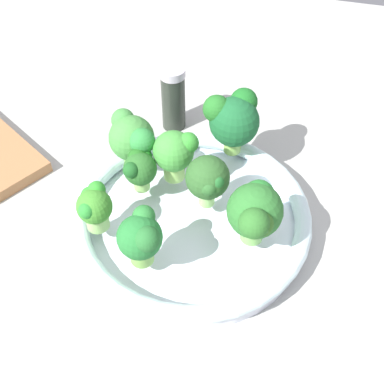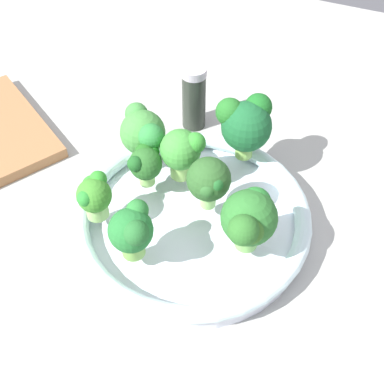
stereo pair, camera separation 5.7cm
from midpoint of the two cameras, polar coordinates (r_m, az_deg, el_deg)
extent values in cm
cube|color=#ABACA7|center=(61.75, 1.14, -6.34)|extent=(130.00, 130.00, 2.50)
cylinder|color=white|center=(61.25, 2.65, -3.80)|extent=(27.28, 27.28, 1.66)
torus|color=white|center=(59.81, 2.71, -2.71)|extent=(28.42, 28.42, 2.02)
cylinder|color=#8BC259|center=(64.57, -2.93, 4.73)|extent=(2.61, 2.61, 2.00)
sphere|color=#42883C|center=(62.64, -3.03, 6.62)|extent=(5.69, 5.69, 5.69)
sphere|color=#2F853A|center=(60.37, -1.99, 6.20)|extent=(3.18, 3.18, 3.18)
sphere|color=#3F893D|center=(63.21, -3.75, 8.70)|extent=(2.93, 2.93, 2.93)
cylinder|color=#97CF6B|center=(61.19, -2.52, 1.60)|extent=(1.96, 1.96, 1.89)
sphere|color=#286025|center=(59.58, -2.59, 3.09)|extent=(4.00, 4.00, 4.00)
sphere|color=#205D1C|center=(59.89, -2.74, 4.32)|extent=(2.38, 2.38, 2.38)
sphere|color=#1C5821|center=(58.16, -3.72, 3.07)|extent=(1.89, 1.89, 1.89)
sphere|color=#1C661C|center=(60.31, -1.89, 4.46)|extent=(1.80, 1.80, 1.80)
cylinder|color=#75B655|center=(55.25, 9.03, -5.51)|extent=(2.54, 2.54, 2.68)
sphere|color=#2C6D2B|center=(52.66, 9.45, -3.38)|extent=(6.05, 6.05, 6.05)
sphere|color=#2C6827|center=(49.86, 9.11, -4.49)|extent=(3.23, 3.23, 3.23)
sphere|color=#26782C|center=(53.20, 10.21, -1.45)|extent=(3.53, 3.53, 3.53)
sphere|color=#346C24|center=(50.63, 9.89, -4.63)|extent=(2.70, 2.70, 2.70)
cylinder|color=#85BF55|center=(54.38, -3.76, -6.30)|extent=(2.57, 2.57, 2.35)
sphere|color=#23702F|center=(52.18, -3.90, -4.56)|extent=(4.81, 4.81, 4.81)
sphere|color=#316627|center=(52.33, -2.61, -3.75)|extent=(2.08, 2.08, 2.08)
sphere|color=#297631|center=(52.24, -3.16, -2.28)|extent=(2.42, 2.42, 2.42)
sphere|color=#25672C|center=(50.51, -3.20, -4.83)|extent=(2.74, 2.74, 2.74)
cylinder|color=#99CA71|center=(58.22, -8.02, -2.04)|extent=(2.61, 2.61, 2.05)
sphere|color=#3D862B|center=(56.47, -8.27, -0.53)|extent=(4.01, 4.01, 4.01)
sphere|color=#2F8E2A|center=(56.59, -7.82, 1.28)|extent=(2.01, 2.01, 2.01)
sphere|color=#2A852F|center=(55.39, -9.17, -0.87)|extent=(1.89, 1.89, 1.89)
sphere|color=#328B2D|center=(57.06, -8.59, 0.70)|extent=(2.09, 2.09, 2.09)
cylinder|color=#92C360|center=(61.76, 1.35, 2.71)|extent=(2.64, 2.64, 2.66)
sphere|color=#409139|center=(59.69, 1.40, 4.70)|extent=(4.98, 4.98, 4.98)
sphere|color=#338F2E|center=(58.83, 3.13, 5.45)|extent=(2.55, 2.55, 2.55)
sphere|color=#308939|center=(59.37, 2.88, 5.32)|extent=(2.10, 2.10, 2.10)
cylinder|color=#9DD873|center=(58.61, 4.61, -0.70)|extent=(1.87, 1.87, 2.68)
sphere|color=#2C5A27|center=(56.39, 4.79, 1.31)|extent=(5.11, 5.11, 5.11)
sphere|color=#24692C|center=(55.03, 5.59, 0.82)|extent=(2.06, 2.06, 2.06)
sphere|color=#2C5F2A|center=(55.00, 4.73, 0.22)|extent=(2.07, 2.07, 2.07)
cylinder|color=#80B350|center=(64.92, 8.46, 4.95)|extent=(2.22, 2.22, 2.80)
sphere|color=#195A2D|center=(62.64, 8.81, 7.24)|extent=(6.31, 6.31, 6.31)
sphere|color=#236A25|center=(62.03, 6.94, 8.90)|extent=(3.48, 3.48, 3.48)
sphere|color=#1A6321|center=(63.03, 10.14, 9.34)|extent=(3.47, 3.47, 3.47)
cylinder|color=#262D24|center=(72.64, 2.49, 10.19)|extent=(3.38, 3.38, 8.71)
cylinder|color=#C0B5C5|center=(69.71, 2.62, 13.40)|extent=(3.55, 3.55, 1.18)
camera|label=1|loc=(0.03, -87.13, 3.20)|focal=46.95mm
camera|label=2|loc=(0.03, 92.87, -3.20)|focal=46.95mm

